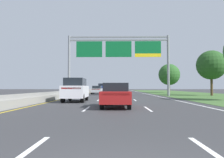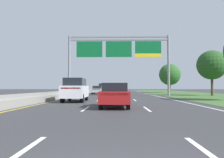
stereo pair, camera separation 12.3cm
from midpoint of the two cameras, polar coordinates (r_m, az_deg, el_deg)
The scene contains 11 objects.
ground_plane at distance 37.71m, azimuth 1.07°, elevation -4.14°, with size 220.00×220.00×0.00m, color #333335.
lane_striping at distance 37.26m, azimuth 1.07°, elevation -4.16°, with size 11.96×106.00×0.01m.
grass_verge_right at distance 40.21m, azimuth 21.42°, elevation -3.85°, with size 14.00×110.00×0.02m, color #3D602D.
median_barrier_concrete at distance 38.28m, azimuth -8.88°, elevation -3.55°, with size 0.60×110.00×0.85m.
overhead_sign_gantry at distance 32.52m, azimuth 1.60°, elevation 6.94°, with size 15.06×0.42×9.00m.
pickup_truck_blue at distance 52.21m, azimuth -2.72°, elevation -2.41°, with size 2.13×5.45×2.20m.
car_red_centre_lane_sedan at distance 14.28m, azimuth 0.73°, elevation -4.11°, with size 1.85×4.41×1.57m.
car_white_left_lane_suv at distance 20.17m, azimuth -9.63°, elevation -2.71°, with size 2.00×4.74×2.11m.
car_silver_left_lane_sedan at distance 41.86m, azimuth -4.03°, elevation -2.82°, with size 1.90×4.43×1.57m.
roadside_tree_mid at distance 36.91m, azimuth 24.43°, elevation 3.33°, with size 4.50×4.50×6.97m.
roadside_tree_far at distance 52.33m, azimuth 14.65°, elevation 1.13°, with size 4.92×4.92×6.71m.
Camera 1 is at (-0.06, -2.69, 1.30)m, focal length 34.99 mm.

